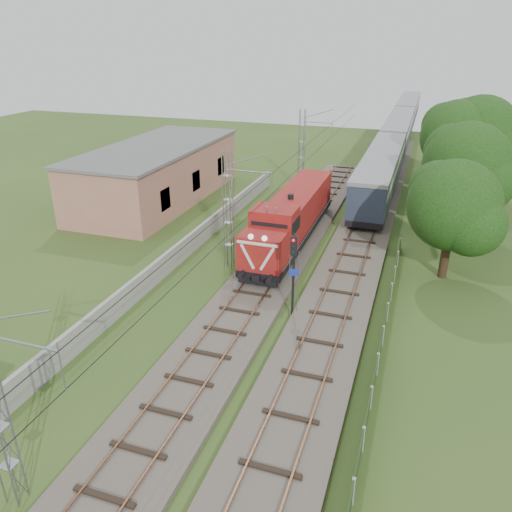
% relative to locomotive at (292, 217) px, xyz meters
% --- Properties ---
extents(ground, '(140.00, 140.00, 0.00)m').
position_rel_locomotive_xyz_m(ground, '(0.00, -17.22, -2.18)').
color(ground, '#314E1D').
rests_on(ground, ground).
extents(track_main, '(4.20, 70.00, 0.45)m').
position_rel_locomotive_xyz_m(track_main, '(0.00, -10.22, -2.00)').
color(track_main, '#6B6054').
rests_on(track_main, ground).
extents(track_side, '(4.20, 80.00, 0.45)m').
position_rel_locomotive_xyz_m(track_side, '(5.00, 2.78, -2.00)').
color(track_side, '#6B6054').
rests_on(track_side, ground).
extents(catenary, '(3.31, 70.00, 8.00)m').
position_rel_locomotive_xyz_m(catenary, '(-2.95, -5.22, 1.87)').
color(catenary, gray).
rests_on(catenary, ground).
extents(boundary_wall, '(0.25, 40.00, 1.50)m').
position_rel_locomotive_xyz_m(boundary_wall, '(-6.50, -5.22, -1.43)').
color(boundary_wall, '#9E9E99').
rests_on(boundary_wall, ground).
extents(station_building, '(8.40, 20.40, 5.22)m').
position_rel_locomotive_xyz_m(station_building, '(-15.00, 6.78, 0.45)').
color(station_building, '#B1735F').
rests_on(station_building, ground).
extents(fence, '(0.12, 32.00, 1.20)m').
position_rel_locomotive_xyz_m(fence, '(8.00, -14.22, -1.58)').
color(fence, black).
rests_on(fence, ground).
extents(locomotive, '(2.90, 16.55, 4.20)m').
position_rel_locomotive_xyz_m(locomotive, '(0.00, 0.00, 0.00)').
color(locomotive, black).
rests_on(locomotive, ground).
extents(coach_rake, '(3.13, 69.80, 3.62)m').
position_rel_locomotive_xyz_m(coach_rake, '(5.00, 38.25, 0.40)').
color(coach_rake, black).
rests_on(coach_rake, ground).
extents(signal_post, '(0.53, 0.43, 4.99)m').
position_rel_locomotive_xyz_m(signal_post, '(2.83, -10.33, 1.24)').
color(signal_post, black).
rests_on(signal_post, ground).
extents(tree_a, '(6.04, 5.75, 7.83)m').
position_rel_locomotive_xyz_m(tree_a, '(11.03, -2.23, 2.70)').
color(tree_a, '#3A2B17').
rests_on(tree_a, ground).
extents(tree_b, '(6.87, 6.54, 8.90)m').
position_rel_locomotive_xyz_m(tree_b, '(12.02, 6.09, 3.37)').
color(tree_b, '#3A2B17').
rests_on(tree_b, ground).
extents(tree_c, '(7.15, 6.81, 9.26)m').
position_rel_locomotive_xyz_m(tree_c, '(11.62, 16.63, 3.60)').
color(tree_c, '#3A2B17').
rests_on(tree_c, ground).
extents(tree_d, '(7.46, 7.11, 9.67)m').
position_rel_locomotive_xyz_m(tree_d, '(13.55, 17.43, 3.85)').
color(tree_d, '#3A2B17').
rests_on(tree_d, ground).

